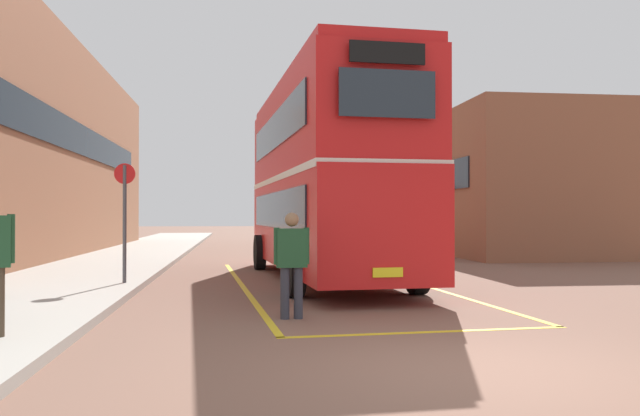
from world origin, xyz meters
name	(u,v)px	position (x,y,z in m)	size (l,w,h in m)	color
ground_plane	(316,264)	(0.00, 14.40, 0.00)	(135.60, 135.60, 0.00)	brown
sidewalk_left	(121,258)	(-6.50, 16.80, 0.07)	(4.00, 57.60, 0.14)	#A39E93
depot_building_right	(502,186)	(8.68, 20.02, 2.80)	(6.43, 12.35, 5.60)	brown
double_decker_bus	(324,177)	(-0.41, 9.31, 2.51)	(3.27, 10.53, 4.75)	black
single_deck_bus	(358,214)	(3.90, 28.02, 1.64)	(2.97, 8.55, 3.02)	black
pedestrian_boarding	(292,258)	(-1.68, 3.47, 0.93)	(0.55, 0.25, 1.62)	#2D2D38
bus_stop_sign	(125,211)	(-4.89, 7.82, 1.67)	(0.44, 0.08, 2.54)	#4C4C51
bay_marking_yellow	(339,288)	(-0.34, 7.40, 0.00)	(4.99, 12.67, 0.01)	gold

